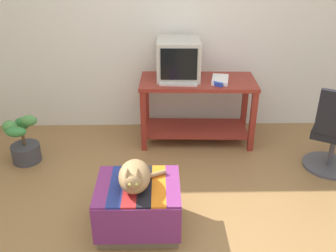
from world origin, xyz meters
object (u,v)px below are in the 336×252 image
object	(u,v)px
stapler	(218,84)
desk	(197,100)
potted_plant	(23,143)
book	(220,80)
ottoman_with_blanket	(139,206)
tv_monitor	(179,59)
cat	(135,176)
office_chair	(335,136)
keyboard	(179,83)

from	to	relation	value
stapler	desk	bearing A→B (deg)	80.77
stapler	potted_plant	bearing A→B (deg)	133.32
book	ottoman_with_blanket	bearing A→B (deg)	-109.23
tv_monitor	potted_plant	world-z (taller)	tv_monitor
desk	potted_plant	size ratio (longest dim) A/B	2.39
tv_monitor	cat	size ratio (longest dim) A/B	1.23
ottoman_with_blanket	stapler	xyz separation A→B (m)	(0.78, 1.30, 0.55)
book	potted_plant	bearing A→B (deg)	-158.50
ottoman_with_blanket	cat	xyz separation A→B (m)	(-0.02, -0.03, 0.31)
ottoman_with_blanket	office_chair	distance (m)	2.06
keyboard	potted_plant	bearing A→B (deg)	-164.00
ottoman_with_blanket	stapler	distance (m)	1.61
tv_monitor	keyboard	xyz separation A→B (m)	(-0.01, -0.21, -0.20)
tv_monitor	cat	distance (m)	1.71
book	cat	world-z (taller)	book
tv_monitor	potted_plant	bearing A→B (deg)	-159.90
keyboard	ottoman_with_blanket	bearing A→B (deg)	-100.67
desk	ottoman_with_blanket	bearing A→B (deg)	-109.72
book	desk	bearing A→B (deg)	178.26
tv_monitor	keyboard	world-z (taller)	tv_monitor
ottoman_with_blanket	potted_plant	distance (m)	1.63
desk	office_chair	xyz separation A→B (m)	(1.29, -0.68, -0.11)
ottoman_with_blanket	potted_plant	world-z (taller)	potted_plant
book	ottoman_with_blanket	size ratio (longest dim) A/B	0.45
tv_monitor	office_chair	xyz separation A→B (m)	(1.50, -0.76, -0.56)
desk	book	bearing A→B (deg)	-10.46
book	cat	size ratio (longest dim) A/B	0.74
cat	stapler	world-z (taller)	stapler
ottoman_with_blanket	potted_plant	bearing A→B (deg)	140.16
potted_plant	ottoman_with_blanket	bearing A→B (deg)	-39.84
keyboard	office_chair	size ratio (longest dim) A/B	0.45
keyboard	office_chair	world-z (taller)	office_chair
book	ottoman_with_blanket	xyz separation A→B (m)	(-0.83, -1.44, -0.55)
tv_monitor	cat	xyz separation A→B (m)	(-0.40, -1.61, -0.43)
ottoman_with_blanket	tv_monitor	bearing A→B (deg)	76.37
desk	ottoman_with_blanket	distance (m)	1.63
tv_monitor	keyboard	bearing A→B (deg)	-90.03
office_chair	ottoman_with_blanket	bearing A→B (deg)	53.86
potted_plant	cat	bearing A→B (deg)	-41.14
potted_plant	desk	bearing A→B (deg)	13.71
book	ottoman_with_blanket	world-z (taller)	book
ottoman_with_blanket	cat	world-z (taller)	cat
desk	potted_plant	bearing A→B (deg)	-164.35
desk	ottoman_with_blanket	size ratio (longest dim) A/B	1.95
keyboard	stapler	size ratio (longest dim) A/B	3.64
keyboard	stapler	bearing A→B (deg)	-4.80
desk	book	xyz separation A→B (m)	(0.24, -0.05, 0.26)
desk	office_chair	bearing A→B (deg)	-25.62
potted_plant	office_chair	world-z (taller)	office_chair
book	cat	bearing A→B (deg)	-109.13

